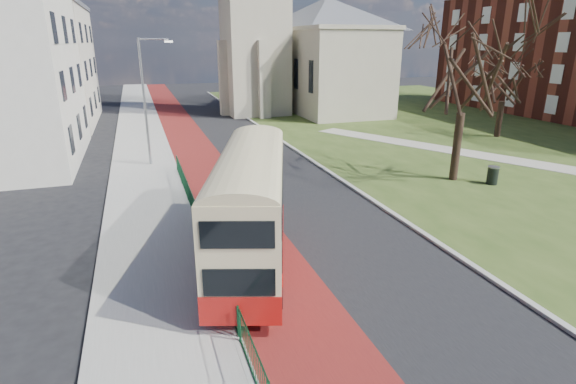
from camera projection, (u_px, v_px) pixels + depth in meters
name	position (u px, v px, depth m)	size (l,w,h in m)	color
ground	(312.00, 287.00, 15.13)	(160.00, 160.00, 0.00)	black
road_carriageway	(233.00, 152.00, 33.56)	(9.00, 120.00, 0.01)	black
bus_lane	(197.00, 155.00, 32.75)	(3.40, 120.00, 0.01)	#591414
pavement_west	(142.00, 158.00, 31.59)	(4.00, 120.00, 0.12)	gray
kerb_west	(171.00, 156.00, 32.19)	(0.25, 120.00, 0.13)	#999993
kerb_east	(283.00, 142.00, 36.73)	(0.25, 80.00, 0.13)	#999993
grass_green	(482.00, 128.00, 42.72)	(40.00, 80.00, 0.04)	#2F4418
footpath	(535.00, 164.00, 30.12)	(2.20, 36.00, 0.03)	#9E998C
pedestrian_railing	(205.00, 237.00, 17.67)	(0.07, 24.00, 1.12)	#0E3E21
street_block_far	(34.00, 65.00, 43.26)	(10.30, 16.30, 11.50)	beige
streetlamp	(146.00, 96.00, 28.55)	(2.13, 0.18, 8.00)	gray
bus	(252.00, 201.00, 16.38)	(5.20, 10.03, 4.10)	#A3120F
winter_tree_near	(468.00, 56.00, 24.61)	(8.60, 8.60, 10.23)	black
winter_tree_far	(506.00, 73.00, 37.25)	(6.12, 6.12, 7.78)	black
litter_bin	(493.00, 175.00, 25.82)	(0.76, 0.76, 1.05)	black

